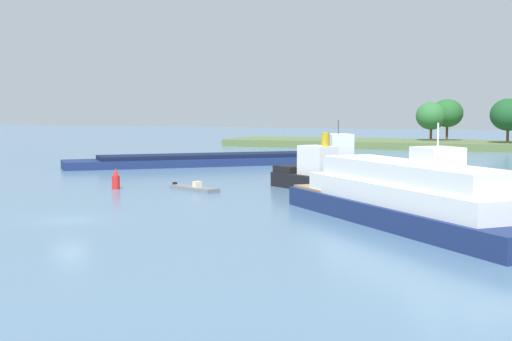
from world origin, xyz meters
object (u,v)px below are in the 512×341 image
object	(u,v)px
fishing_skiff	(194,188)
channel_buoy_red	(116,180)
white_riverboat	(408,198)
tugboat	(314,175)
cargo_barge	(225,159)

from	to	relation	value
fishing_skiff	channel_buoy_red	bearing A→B (deg)	-169.02
white_riverboat	channel_buoy_red	world-z (taller)	white_riverboat
tugboat	cargo_barge	bearing A→B (deg)	130.17
white_riverboat	channel_buoy_red	xyz separation A→B (m)	(-27.96, 10.63, -0.90)
white_riverboat	fishing_skiff	size ratio (longest dim) A/B	3.74
cargo_barge	channel_buoy_red	xyz separation A→B (m)	(2.10, -28.51, 0.01)
channel_buoy_red	fishing_skiff	bearing A→B (deg)	10.98
white_riverboat	channel_buoy_red	size ratio (longest dim) A/B	10.74
fishing_skiff	channel_buoy_red	world-z (taller)	channel_buoy_red
tugboat	channel_buoy_red	bearing A→B (deg)	-159.00
tugboat	channel_buoy_red	distance (m)	17.78
cargo_barge	channel_buoy_red	bearing A→B (deg)	-85.80
cargo_barge	fishing_skiff	bearing A→B (deg)	-71.21
fishing_skiff	tugboat	world-z (taller)	tugboat
cargo_barge	channel_buoy_red	distance (m)	28.59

